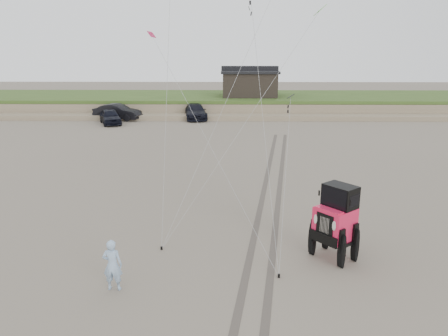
{
  "coord_description": "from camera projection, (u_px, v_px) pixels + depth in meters",
  "views": [
    {
      "loc": [
        -0.15,
        -13.47,
        7.19
      ],
      "look_at": [
        -0.39,
        3.0,
        2.6
      ],
      "focal_mm": 35.0,
      "sensor_mm": 36.0,
      "label": 1
    }
  ],
  "objects": [
    {
      "name": "stake_aux",
      "position": [
        279.0,
        276.0,
        14.07
      ],
      "size": [
        0.08,
        0.08,
        0.12
      ],
      "primitive_type": "cylinder",
      "color": "black",
      "rests_on": "ground"
    },
    {
      "name": "truck_b",
      "position": [
        118.0,
        112.0,
        44.15
      ],
      "size": [
        5.11,
        2.8,
        1.6
      ],
      "primitive_type": "imported",
      "rotation": [
        0.0,
        0.0,
        1.33
      ],
      "color": "black",
      "rests_on": "ground"
    },
    {
      "name": "cabin",
      "position": [
        250.0,
        83.0,
        49.64
      ],
      "size": [
        6.4,
        5.4,
        3.35
      ],
      "color": "black",
      "rests_on": "dune_ridge"
    },
    {
      "name": "truck_a",
      "position": [
        110.0,
        116.0,
        41.88
      ],
      "size": [
        3.2,
        4.52,
        1.43
      ],
      "primitive_type": "imported",
      "rotation": [
        0.0,
        0.0,
        0.4
      ],
      "color": "black",
      "rests_on": "ground"
    },
    {
      "name": "tire_tracks",
      "position": [
        272.0,
        191.0,
        22.58
      ],
      "size": [
        5.22,
        29.74,
        0.01
      ],
      "color": "#4C443D",
      "rests_on": "ground"
    },
    {
      "name": "ground",
      "position": [
        234.0,
        265.0,
        14.9
      ],
      "size": [
        160.0,
        160.0,
        0.0
      ],
      "primitive_type": "plane",
      "color": "#6B6054",
      "rests_on": "ground"
    },
    {
      "name": "jeep",
      "position": [
        334.0,
        230.0,
        15.12
      ],
      "size": [
        5.94,
        5.55,
        2.12
      ],
      "primitive_type": null,
      "rotation": [
        0.0,
        0.0,
        -0.87
      ],
      "color": "#F01E4B",
      "rests_on": "ground"
    },
    {
      "name": "man",
      "position": [
        112.0,
        265.0,
        13.19
      ],
      "size": [
        0.61,
        0.41,
        1.64
      ],
      "primitive_type": "imported",
      "rotation": [
        0.0,
        0.0,
        3.12
      ],
      "color": "#7F91C4",
      "rests_on": "ground"
    },
    {
      "name": "dune_ridge",
      "position": [
        232.0,
        103.0,
        50.8
      ],
      "size": [
        160.0,
        14.25,
        1.73
      ],
      "color": "#7A6B54",
      "rests_on": "ground"
    },
    {
      "name": "truck_c",
      "position": [
        195.0,
        112.0,
        44.78
      ],
      "size": [
        2.98,
        5.46,
        1.5
      ],
      "primitive_type": "imported",
      "rotation": [
        0.0,
        0.0,
        0.18
      ],
      "color": "black",
      "rests_on": "ground"
    },
    {
      "name": "stake_main",
      "position": [
        162.0,
        248.0,
        16.0
      ],
      "size": [
        0.08,
        0.08,
        0.12
      ],
      "primitive_type": "cylinder",
      "color": "black",
      "rests_on": "ground"
    }
  ]
}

